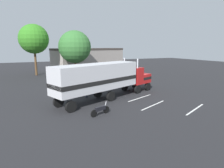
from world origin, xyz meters
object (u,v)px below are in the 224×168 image
object	(u,v)px
parked_car	(68,81)
tree_left	(75,47)
person_bystander	(86,90)
semi_truck	(105,77)
tree_center	(34,39)
motorcycle	(100,110)

from	to	relation	value
parked_car	tree_left	distance (m)	13.85
person_bystander	parked_car	bearing A→B (deg)	95.42
semi_truck	tree_left	distance (m)	21.46
semi_truck	parked_car	size ratio (longest dim) A/B	3.08
semi_truck	tree_center	distance (m)	24.68
tree_left	tree_center	bearing A→B (deg)	163.96
person_bystander	parked_car	xyz separation A→B (m)	(-0.69, 7.24, -0.09)
motorcycle	tree_center	world-z (taller)	tree_center
tree_center	motorcycle	bearing A→B (deg)	-82.50
tree_left	tree_center	size ratio (longest dim) A/B	0.89
person_bystander	parked_car	world-z (taller)	person_bystander
semi_truck	tree_left	xyz separation A→B (m)	(1.81, 21.11, 3.40)
semi_truck	person_bystander	size ratio (longest dim) A/B	8.64
motorcycle	semi_truck	bearing A→B (deg)	63.30
semi_truck	tree_center	xyz separation A→B (m)	(-6.10, 23.39, 5.00)
semi_truck	parked_car	xyz separation A→B (m)	(-2.38, 8.95, -1.72)
motorcycle	tree_left	bearing A→B (deg)	80.77
person_bystander	tree_left	bearing A→B (deg)	79.74
motorcycle	person_bystander	bearing A→B (deg)	83.86
parked_car	tree_center	world-z (taller)	tree_center
person_bystander	motorcycle	size ratio (longest dim) A/B	0.81
motorcycle	tree_center	distance (m)	29.25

